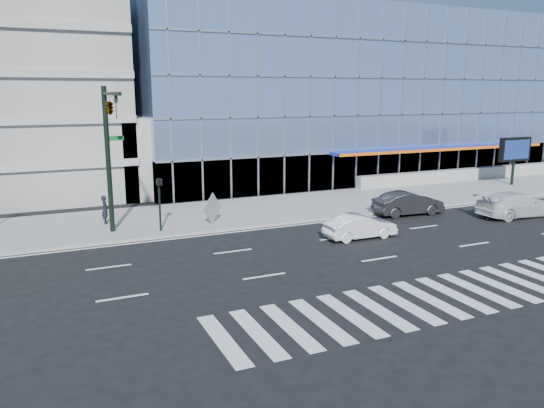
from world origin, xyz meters
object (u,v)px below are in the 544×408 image
Objects in this scene: white_sedan at (360,226)px; pedestrian at (105,210)px; ped_signal_post at (159,196)px; traffic_signal at (109,125)px; white_suv at (516,204)px; tilted_panel at (212,208)px; dark_sedan at (408,203)px; marquee_sign at (515,150)px.

pedestrian is (-12.31, 8.46, 0.34)m from white_sedan.
traffic_signal is at bearing -171.48° from ped_signal_post.
traffic_signal is at bearing -168.49° from pedestrian.
tilted_panel is at bearing 75.70° from white_suv.
traffic_signal is at bearing 90.03° from dark_sedan.
marquee_sign is 22.60m from white_sedan.
ped_signal_post is at bearing 61.61° from white_sedan.
marquee_sign is at bearing 5.92° from traffic_signal.
white_sedan is at bearing -22.58° from traffic_signal.
dark_sedan is (-6.00, 3.23, -0.04)m from white_suv.
white_sedan is 0.87× the size of dark_sedan.
tilted_panel is at bearing -174.66° from marquee_sign.
ped_signal_post is at bearing 151.22° from tilted_panel.
ped_signal_post reaches higher than dark_sedan.
white_suv is (-8.81, -8.22, -2.27)m from marquee_sign.
ped_signal_post reaches higher than white_suv.
ped_signal_post is 0.65× the size of dark_sedan.
ped_signal_post is (2.50, 0.37, -4.02)m from traffic_signal.
white_sedan is at bearing 94.06° from white_suv.
dark_sedan is (18.19, -1.57, -5.41)m from traffic_signal.
traffic_signal reaches higher than dark_sedan.
ped_signal_post is 11.21m from white_sedan.
white_sedan is (-12.00, -0.27, -0.13)m from white_suv.
traffic_signal is at bearing 81.54° from white_suv.
dark_sedan is 18.97m from pedestrian.
dark_sedan is at bearing -48.67° from tilted_panel.
white_sedan is (12.19, -5.07, -5.50)m from traffic_signal.
pedestrian is (-24.31, 8.18, 0.21)m from white_suv.
traffic_signal is 1.74× the size of dark_sedan.
white_suv is 3.22× the size of pedestrian.
pedestrian is at bearing 56.45° from white_sedan.
pedestrian is at bearing 74.15° from white_suv.
dark_sedan is at bearing 64.49° from white_suv.
white_sedan is (-20.81, -8.49, -2.40)m from marquee_sign.
white_sedan is at bearing -115.03° from pedestrian.
ped_signal_post reaches higher than white_sedan.
ped_signal_post is at bearing 87.90° from dark_sedan.
pedestrian reaches higher than white_suv.
marquee_sign is at bearing -44.23° from white_suv.
white_suv is at bearing -54.65° from tilted_panel.
ped_signal_post is 0.55× the size of white_suv.
white_sedan is 2.37× the size of pedestrian.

